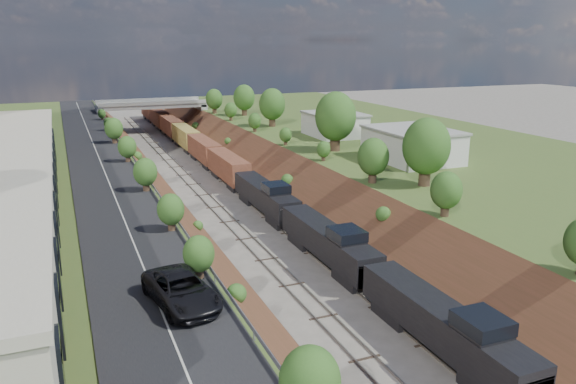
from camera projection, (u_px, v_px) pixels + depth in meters
name	position (u px, v px, depth m)	size (l,w,h in m)	color
platform_right	(432.00, 161.00, 86.99)	(44.00, 180.00, 5.00)	#466027
embankment_left	(145.00, 208.00, 71.59)	(7.07, 180.00, 7.07)	brown
embankment_right	(303.00, 191.00, 79.62)	(7.07, 180.00, 7.07)	brown
rail_left_track	(209.00, 200.00, 74.63)	(1.58, 180.00, 0.18)	gray
rail_right_track	(246.00, 196.00, 76.53)	(1.58, 180.00, 0.18)	gray
road	(105.00, 172.00, 68.62)	(8.00, 180.00, 0.10)	black
guardrail	(139.00, 166.00, 69.81)	(0.10, 171.00, 0.70)	#99999E
overpass	(152.00, 111.00, 129.71)	(24.50, 8.30, 7.40)	gray
white_building_near	(412.00, 146.00, 75.20)	(9.00, 12.00, 4.00)	silver
white_building_far	(335.00, 125.00, 94.73)	(8.00, 10.00, 3.60)	silver
tree_right_large	(426.00, 147.00, 61.48)	(5.25, 5.25, 7.61)	#473323
tree_left_crest	(223.00, 275.00, 33.72)	(2.45, 2.45, 3.55)	#473323
freight_train	(205.00, 150.00, 96.06)	(2.75, 140.94, 4.55)	black
suv	(181.00, 290.00, 34.02)	(3.18, 6.89, 1.91)	black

